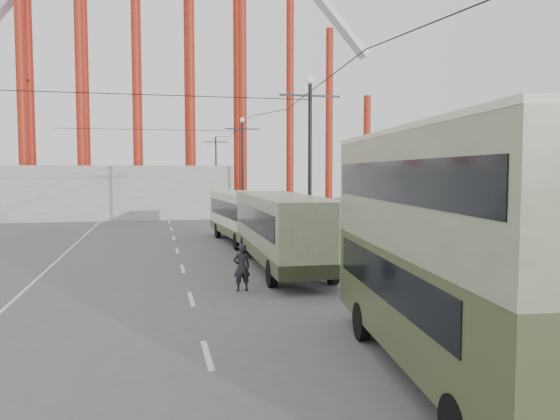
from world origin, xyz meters
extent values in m
cube|color=silver|center=(-1.00, 19.00, 0.01)|extent=(0.15, 82.00, 0.01)
cube|color=silver|center=(5.40, 20.00, 0.01)|extent=(0.12, 120.00, 0.01)
cube|color=silver|center=(-7.00, 20.00, 0.01)|extent=(0.12, 120.00, 0.01)
cylinder|color=black|center=(5.60, 18.00, 4.50)|extent=(0.20, 0.20, 9.00)
cylinder|color=black|center=(5.60, 18.00, 0.25)|extent=(0.44, 0.44, 0.50)
cube|color=black|center=(5.60, 18.00, 8.30)|extent=(3.20, 0.10, 0.10)
sphere|color=white|center=(5.60, 18.00, 9.10)|extent=(0.44, 0.44, 0.44)
cylinder|color=black|center=(5.60, 40.00, 4.50)|extent=(0.20, 0.20, 9.00)
cylinder|color=black|center=(5.60, 40.00, 0.25)|extent=(0.44, 0.44, 0.50)
cube|color=black|center=(5.60, 40.00, 8.30)|extent=(3.20, 0.10, 0.10)
sphere|color=white|center=(5.60, 40.00, 9.10)|extent=(0.44, 0.44, 0.44)
cylinder|color=black|center=(5.60, 62.00, 4.50)|extent=(0.20, 0.20, 9.00)
cylinder|color=black|center=(5.60, 62.00, 0.25)|extent=(0.44, 0.44, 0.50)
cube|color=black|center=(5.60, 62.00, 8.30)|extent=(3.20, 0.10, 0.10)
sphere|color=white|center=(5.60, 62.00, 9.10)|extent=(0.44, 0.44, 0.44)
cylinder|color=maroon|center=(-16.00, 55.00, 13.50)|extent=(1.00, 1.00, 27.00)
cylinder|color=maroon|center=(-16.00, 59.00, 13.50)|extent=(1.00, 1.00, 27.00)
cylinder|color=maroon|center=(-10.00, 55.00, 18.00)|extent=(1.00, 1.00, 36.00)
cylinder|color=maroon|center=(-10.00, 59.00, 18.00)|extent=(1.00, 1.00, 36.00)
cylinder|color=maroon|center=(-4.00, 55.00, 22.50)|extent=(1.00, 1.00, 45.00)
cylinder|color=maroon|center=(-4.00, 59.00, 22.50)|extent=(1.00, 1.00, 45.00)
cylinder|color=maroon|center=(14.00, 56.00, 15.00)|extent=(0.90, 0.90, 30.00)
cylinder|color=maroon|center=(19.00, 56.00, 11.00)|extent=(0.90, 0.90, 22.00)
cylinder|color=maroon|center=(24.00, 56.00, 7.00)|extent=(0.90, 0.90, 14.00)
cube|color=#AEAFB3|center=(19.00, 56.00, 24.00)|extent=(9.89, 2.00, 10.87)
cube|color=gray|center=(-6.00, 47.00, 2.50)|extent=(22.00, 10.00, 5.00)
cube|color=#384424|center=(3.86, 1.38, 1.64)|extent=(3.70, 10.19, 2.19)
cube|color=black|center=(3.86, 1.38, 2.09)|extent=(3.49, 8.22, 0.90)
cube|color=#6A7958|center=(3.86, 1.38, 2.89)|extent=(3.72, 10.19, 0.30)
cube|color=#6A7958|center=(3.86, 1.38, 4.13)|extent=(3.70, 10.19, 2.19)
cube|color=black|center=(3.86, 1.38, 4.23)|extent=(3.67, 9.60, 0.85)
cube|color=beige|center=(3.86, 1.38, 5.29)|extent=(3.72, 10.19, 0.12)
cylinder|color=black|center=(3.09, 4.29, 0.50)|extent=(0.40, 1.02, 1.00)
cylinder|color=black|center=(5.33, 4.01, 0.50)|extent=(0.40, 1.02, 1.00)
cube|color=#6A7958|center=(3.47, 15.25, 1.89)|extent=(2.96, 11.94, 2.59)
cube|color=black|center=(3.47, 15.25, 2.32)|extent=(2.97, 10.64, 1.03)
cube|color=#384424|center=(3.47, 15.25, 0.86)|extent=(2.99, 11.94, 0.54)
cube|color=#6A7958|center=(3.47, 15.25, 3.27)|extent=(2.98, 11.94, 0.17)
cylinder|color=black|center=(2.32, 18.62, 0.54)|extent=(0.33, 1.09, 1.08)
cylinder|color=black|center=(4.76, 18.57, 0.54)|extent=(0.33, 1.09, 1.08)
cylinder|color=black|center=(2.16, 11.50, 0.54)|extent=(0.33, 1.09, 1.08)
cylinder|color=black|center=(4.60, 11.44, 0.54)|extent=(0.33, 1.09, 1.08)
cube|color=beige|center=(3.22, 24.74, 1.75)|extent=(3.20, 10.16, 2.40)
cube|color=black|center=(3.22, 24.74, 2.15)|extent=(3.15, 8.96, 0.95)
cube|color=#384424|center=(3.22, 24.74, 0.80)|extent=(3.23, 10.16, 0.50)
cube|color=beige|center=(3.22, 24.74, 3.03)|extent=(3.22, 10.16, 0.16)
cylinder|color=black|center=(1.91, 27.26, 0.50)|extent=(0.35, 1.02, 1.00)
cylinder|color=black|center=(4.17, 27.42, 0.50)|extent=(0.35, 1.02, 1.00)
cylinder|color=black|center=(2.30, 21.67, 0.50)|extent=(0.35, 1.02, 1.00)
cylinder|color=black|center=(4.56, 21.83, 0.50)|extent=(0.35, 1.02, 1.00)
imported|color=black|center=(0.92, 10.86, 0.89)|extent=(0.70, 0.51, 1.78)
camera|label=1|loc=(-2.17, -9.00, 4.43)|focal=35.00mm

